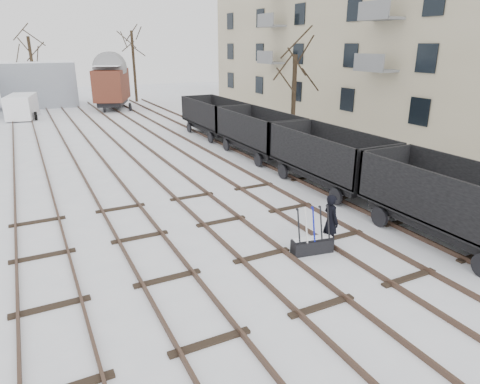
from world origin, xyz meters
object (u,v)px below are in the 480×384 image
(freight_wagon_a, at_px, (453,214))
(panel_van, at_px, (22,106))
(box_van_wagon, at_px, (112,84))
(worker, at_px, (331,221))
(ground_frame, at_px, (312,244))

(freight_wagon_a, height_order, panel_van, freight_wagon_a)
(freight_wagon_a, bearing_deg, box_van_wagon, 95.92)
(worker, height_order, panel_van, panel_van)
(panel_van, bearing_deg, worker, -64.59)
(worker, height_order, box_van_wagon, box_van_wagon)
(ground_frame, distance_m, panel_van, 33.00)
(ground_frame, xyz_separation_m, worker, (0.75, 0.10, 0.60))
(ground_frame, relative_size, box_van_wagon, 0.24)
(worker, relative_size, panel_van, 0.36)
(freight_wagon_a, xyz_separation_m, panel_van, (-11.86, 33.56, 0.09))
(panel_van, bearing_deg, box_van_wagon, 25.54)
(panel_van, bearing_deg, freight_wagon_a, -59.36)
(ground_frame, bearing_deg, worker, 17.12)
(freight_wagon_a, relative_size, panel_van, 1.27)
(freight_wagon_a, relative_size, box_van_wagon, 0.99)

